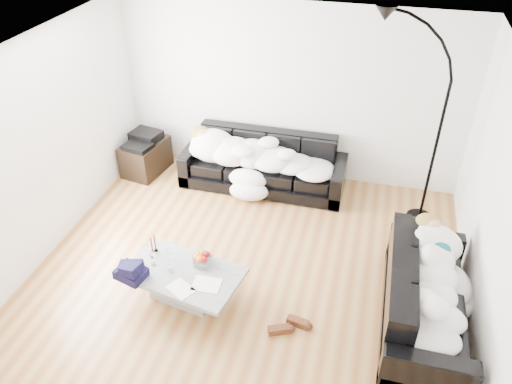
% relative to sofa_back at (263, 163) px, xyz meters
% --- Properties ---
extents(ground, '(5.00, 5.00, 0.00)m').
position_rel_sofa_back_xyz_m(ground, '(0.28, -1.76, -0.39)').
color(ground, brown).
rests_on(ground, ground).
extents(wall_back, '(5.00, 0.02, 2.60)m').
position_rel_sofa_back_xyz_m(wall_back, '(0.28, 0.49, 0.91)').
color(wall_back, silver).
rests_on(wall_back, ground).
extents(wall_left, '(0.02, 4.50, 2.60)m').
position_rel_sofa_back_xyz_m(wall_left, '(-2.22, -1.76, 0.91)').
color(wall_left, silver).
rests_on(wall_left, ground).
extents(wall_right, '(0.02, 4.50, 2.60)m').
position_rel_sofa_back_xyz_m(wall_right, '(2.78, -1.76, 0.91)').
color(wall_right, silver).
rests_on(wall_right, ground).
extents(ceiling, '(5.00, 5.00, 0.00)m').
position_rel_sofa_back_xyz_m(ceiling, '(0.28, -1.76, 2.21)').
color(ceiling, white).
rests_on(ceiling, ground).
extents(sofa_back, '(2.40, 0.83, 0.78)m').
position_rel_sofa_back_xyz_m(sofa_back, '(0.00, 0.00, 0.00)').
color(sofa_back, black).
rests_on(sofa_back, ground).
extents(sofa_right, '(0.85, 1.97, 0.80)m').
position_rel_sofa_back_xyz_m(sofa_right, '(2.29, -2.12, 0.01)').
color(sofa_right, black).
rests_on(sofa_right, ground).
extents(sleeper_back, '(2.03, 0.70, 0.41)m').
position_rel_sofa_back_xyz_m(sleeper_back, '(0.00, -0.05, 0.23)').
color(sleeper_back, white).
rests_on(sleeper_back, sofa_back).
extents(sleeper_right, '(0.71, 1.69, 0.41)m').
position_rel_sofa_back_xyz_m(sleeper_right, '(2.29, -2.12, 0.23)').
color(sleeper_right, white).
rests_on(sleeper_right, sofa_right).
extents(teal_cushion, '(0.42, 0.38, 0.20)m').
position_rel_sofa_back_xyz_m(teal_cushion, '(2.23, -1.51, 0.33)').
color(teal_cushion, '#0D515D').
rests_on(teal_cushion, sofa_right).
extents(coffee_table, '(1.38, 0.95, 0.37)m').
position_rel_sofa_back_xyz_m(coffee_table, '(-0.30, -2.42, -0.21)').
color(coffee_table, '#939699').
rests_on(coffee_table, ground).
extents(fruit_bowl, '(0.26, 0.26, 0.14)m').
position_rel_sofa_back_xyz_m(fruit_bowl, '(-0.14, -2.23, 0.05)').
color(fruit_bowl, white).
rests_on(fruit_bowl, coffee_table).
extents(wine_glass_a, '(0.08, 0.08, 0.16)m').
position_rel_sofa_back_xyz_m(wine_glass_a, '(-0.53, -2.28, 0.06)').
color(wine_glass_a, white).
rests_on(wine_glass_a, coffee_table).
extents(wine_glass_b, '(0.10, 0.10, 0.18)m').
position_rel_sofa_back_xyz_m(wine_glass_b, '(-0.66, -2.39, 0.07)').
color(wine_glass_b, white).
rests_on(wine_glass_b, coffee_table).
extents(wine_glass_c, '(0.09, 0.09, 0.19)m').
position_rel_sofa_back_xyz_m(wine_glass_c, '(-0.43, -2.44, 0.07)').
color(wine_glass_c, white).
rests_on(wine_glass_c, coffee_table).
extents(candle_left, '(0.05, 0.05, 0.22)m').
position_rel_sofa_back_xyz_m(candle_left, '(-0.75, -2.22, 0.09)').
color(candle_left, maroon).
rests_on(candle_left, coffee_table).
extents(candle_right, '(0.05, 0.05, 0.23)m').
position_rel_sofa_back_xyz_m(candle_right, '(-0.73, -2.17, 0.09)').
color(candle_right, maroon).
rests_on(candle_right, coffee_table).
extents(newspaper_a, '(0.31, 0.25, 0.01)m').
position_rel_sofa_back_xyz_m(newspaper_a, '(0.02, -2.54, -0.02)').
color(newspaper_a, silver).
rests_on(newspaper_a, coffee_table).
extents(newspaper_b, '(0.35, 0.32, 0.01)m').
position_rel_sofa_back_xyz_m(newspaper_b, '(-0.23, -2.67, -0.02)').
color(newspaper_b, silver).
rests_on(newspaper_b, coffee_table).
extents(navy_jacket, '(0.35, 0.30, 0.16)m').
position_rel_sofa_back_xyz_m(navy_jacket, '(-0.77, -2.66, 0.14)').
color(navy_jacket, black).
rests_on(navy_jacket, coffee_table).
extents(shoes, '(0.45, 0.37, 0.09)m').
position_rel_sofa_back_xyz_m(shoes, '(0.92, -2.59, -0.35)').
color(shoes, '#472311').
rests_on(shoes, ground).
extents(av_cabinet, '(0.63, 0.81, 0.51)m').
position_rel_sofa_back_xyz_m(av_cabinet, '(-1.86, -0.07, -0.14)').
color(av_cabinet, black).
rests_on(av_cabinet, ground).
extents(stereo, '(0.50, 0.42, 0.13)m').
position_rel_sofa_back_xyz_m(stereo, '(-1.86, -0.07, 0.18)').
color(stereo, black).
rests_on(stereo, av_cabinet).
extents(floor_lamp, '(0.96, 0.66, 2.45)m').
position_rel_sofa_back_xyz_m(floor_lamp, '(2.28, -0.24, 0.83)').
color(floor_lamp, black).
rests_on(floor_lamp, ground).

